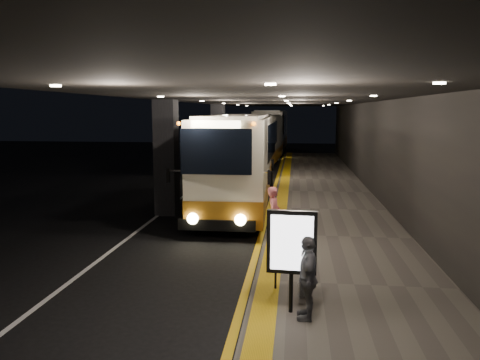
# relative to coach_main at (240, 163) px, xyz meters

# --- Properties ---
(ground) EXTENTS (90.00, 90.00, 0.00)m
(ground) POSITION_rel_coach_main_xyz_m (-1.06, -6.14, -1.78)
(ground) COLOR black
(lane_line_white) EXTENTS (0.12, 50.00, 0.01)m
(lane_line_white) POSITION_rel_coach_main_xyz_m (-2.86, -1.14, -1.77)
(lane_line_white) COLOR silver
(lane_line_white) RESTS_ON ground
(kerb_stripe_yellow) EXTENTS (0.18, 50.00, 0.01)m
(kerb_stripe_yellow) POSITION_rel_coach_main_xyz_m (1.29, -1.14, -1.77)
(kerb_stripe_yellow) COLOR gold
(kerb_stripe_yellow) RESTS_ON ground
(sidewalk) EXTENTS (4.50, 50.00, 0.15)m
(sidewalk) POSITION_rel_coach_main_xyz_m (3.69, -1.14, -1.70)
(sidewalk) COLOR #514C44
(sidewalk) RESTS_ON ground
(tactile_strip) EXTENTS (0.50, 50.00, 0.01)m
(tactile_strip) POSITION_rel_coach_main_xyz_m (1.79, -1.14, -1.62)
(tactile_strip) COLOR gold
(tactile_strip) RESTS_ON sidewalk
(terminal_wall) EXTENTS (0.10, 50.00, 6.00)m
(terminal_wall) POSITION_rel_coach_main_xyz_m (5.94, -1.14, 1.22)
(terminal_wall) COLOR black
(terminal_wall) RESTS_ON ground
(support_columns) EXTENTS (0.80, 24.80, 4.40)m
(support_columns) POSITION_rel_coach_main_xyz_m (-2.56, -2.14, 0.42)
(support_columns) COLOR black
(support_columns) RESTS_ON ground
(canopy) EXTENTS (9.00, 50.00, 0.40)m
(canopy) POSITION_rel_coach_main_xyz_m (1.44, -1.14, 2.82)
(canopy) COLOR black
(canopy) RESTS_ON support_columns
(coach_main) EXTENTS (2.83, 11.95, 3.70)m
(coach_main) POSITION_rel_coach_main_xyz_m (0.00, 0.00, 0.00)
(coach_main) COLOR beige
(coach_main) RESTS_ON ground
(coach_second) EXTENTS (2.92, 11.55, 3.60)m
(coach_second) POSITION_rel_coach_main_xyz_m (-0.22, 13.60, -0.05)
(coach_second) COLOR beige
(coach_second) RESTS_ON ground
(coach_third) EXTENTS (2.78, 12.51, 3.92)m
(coach_third) POSITION_rel_coach_main_xyz_m (-0.01, 26.06, 0.11)
(coach_third) COLOR beige
(coach_third) RESTS_ON ground
(passenger_boarding) EXTENTS (0.43, 0.62, 1.62)m
(passenger_boarding) POSITION_rel_coach_main_xyz_m (1.74, -5.95, -0.82)
(passenger_boarding) COLOR #C95E60
(passenger_boarding) RESTS_ON sidewalk
(passenger_waiting_grey) EXTENTS (0.48, 0.93, 1.57)m
(passenger_waiting_grey) POSITION_rel_coach_main_xyz_m (2.61, -11.16, -0.84)
(passenger_waiting_grey) COLOR #535359
(passenger_waiting_grey) RESTS_ON sidewalk
(bag_polka) EXTENTS (0.28, 0.20, 0.31)m
(bag_polka) POSITION_rel_coach_main_xyz_m (2.58, -10.13, -1.47)
(bag_polka) COLOR black
(bag_polka) RESTS_ON sidewalk
(info_sign) EXTENTS (0.94, 0.18, 1.99)m
(info_sign) POSITION_rel_coach_main_xyz_m (2.30, -10.93, -0.28)
(info_sign) COLOR black
(info_sign) RESTS_ON sidewalk
(stanchion_post) EXTENTS (0.05, 0.05, 1.10)m
(stanchion_post) POSITION_rel_coach_main_xyz_m (1.96, -9.77, -1.08)
(stanchion_post) COLOR black
(stanchion_post) RESTS_ON sidewalk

